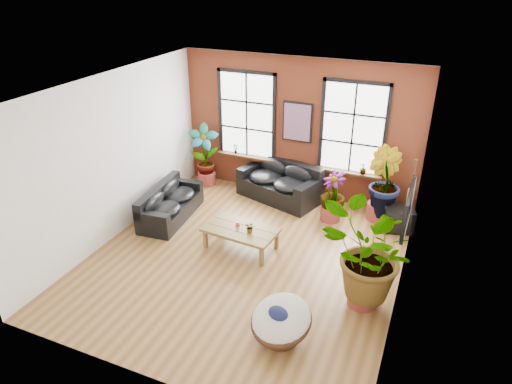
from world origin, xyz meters
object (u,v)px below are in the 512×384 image
(coffee_table, at_px, (241,231))
(papasan_chair, at_px, (281,321))
(sofa_back, at_px, (281,183))
(sofa_left, at_px, (169,204))

(coffee_table, distance_m, papasan_chair, 2.71)
(sofa_back, distance_m, sofa_left, 2.85)
(coffee_table, bearing_deg, papasan_chair, -46.68)
(sofa_left, distance_m, papasan_chair, 4.62)
(sofa_back, relative_size, papasan_chair, 1.74)
(sofa_left, relative_size, papasan_chair, 1.55)
(sofa_left, bearing_deg, papasan_chair, -130.61)
(sofa_back, xyz_separation_m, coffee_table, (0.04, -2.51, 0.00))
(coffee_table, xyz_separation_m, papasan_chair, (1.67, -2.13, -0.05))
(sofa_left, relative_size, coffee_table, 1.27)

